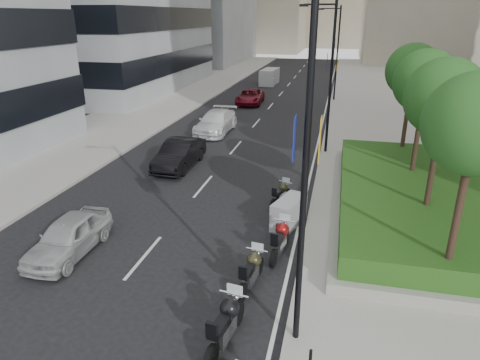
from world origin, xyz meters
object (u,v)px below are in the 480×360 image
(car_c, at_px, (216,122))
(motorcycle_3, at_px, (251,271))
(motorcycle_6, at_px, (281,194))
(car_d, at_px, (250,97))
(lamp_post_2, at_px, (336,49))
(lamp_post_1, at_px, (329,71))
(motorcycle_5, at_px, (289,213))
(delivery_van, at_px, (269,77))
(lamp_post_0, at_px, (299,161))
(car_b, at_px, (179,154))
(motorcycle_2, at_px, (226,324))
(motorcycle_4, at_px, (280,239))
(car_a, at_px, (69,236))

(car_c, bearing_deg, motorcycle_3, -69.48)
(motorcycle_6, bearing_deg, motorcycle_3, -161.73)
(motorcycle_6, height_order, car_d, car_d)
(lamp_post_2, relative_size, car_c, 1.67)
(lamp_post_1, bearing_deg, motorcycle_6, -100.12)
(motorcycle_5, bearing_deg, motorcycle_6, 34.27)
(lamp_post_2, bearing_deg, delivery_van, 130.78)
(lamp_post_0, height_order, car_d, lamp_post_0)
(car_b, bearing_deg, motorcycle_2, -63.65)
(lamp_post_2, xyz_separation_m, car_c, (-7.99, -14.59, -4.28))
(car_c, height_order, car_d, car_c)
(lamp_post_0, height_order, motorcycle_4, lamp_post_0)
(car_d, bearing_deg, motorcycle_6, -77.50)
(motorcycle_4, bearing_deg, car_c, 30.94)
(motorcycle_4, xyz_separation_m, car_a, (-7.46, -1.67, 0.08))
(lamp_post_0, distance_m, car_b, 15.38)
(lamp_post_2, distance_m, car_a, 33.70)
(motorcycle_2, xyz_separation_m, car_c, (-6.37, 20.94, 0.13))
(lamp_post_2, xyz_separation_m, motorcycle_3, (-1.50, -32.86, -4.48))
(lamp_post_0, relative_size, lamp_post_1, 1.00)
(car_b, distance_m, delivery_van, 31.81)
(motorcycle_2, bearing_deg, motorcycle_6, 7.30)
(lamp_post_2, xyz_separation_m, motorcycle_5, (-0.88, -28.35, -4.47))
(motorcycle_3, bearing_deg, lamp_post_2, 5.75)
(lamp_post_0, bearing_deg, lamp_post_2, 90.00)
(motorcycle_3, xyz_separation_m, motorcycle_4, (0.61, 2.18, 0.03))
(lamp_post_2, xyz_separation_m, car_b, (-7.84, -22.49, -4.29))
(lamp_post_0, bearing_deg, car_b, 122.08)
(lamp_post_0, height_order, motorcycle_6, lamp_post_0)
(lamp_post_1, height_order, car_c, lamp_post_1)
(motorcycle_6, bearing_deg, lamp_post_0, -151.90)
(lamp_post_2, height_order, motorcycle_4, lamp_post_2)
(motorcycle_4, distance_m, motorcycle_6, 4.40)
(motorcycle_3, relative_size, motorcycle_5, 1.04)
(motorcycle_5, height_order, car_a, car_a)
(motorcycle_2, bearing_deg, car_c, 25.05)
(lamp_post_1, height_order, lamp_post_2, same)
(motorcycle_6, xyz_separation_m, car_d, (-6.29, 22.94, 0.18))
(car_a, height_order, car_b, car_b)
(lamp_post_1, height_order, car_b, lamp_post_1)
(lamp_post_1, distance_m, car_d, 17.12)
(car_d, bearing_deg, car_b, -93.03)
(lamp_post_2, relative_size, car_a, 2.22)
(motorcycle_6, height_order, car_b, car_b)
(car_c, bearing_deg, car_d, 89.89)
(motorcycle_4, relative_size, motorcycle_5, 1.09)
(lamp_post_2, distance_m, motorcycle_2, 35.85)
(lamp_post_0, distance_m, lamp_post_1, 17.00)
(motorcycle_5, bearing_deg, motorcycle_4, -162.90)
(motorcycle_5, relative_size, car_c, 0.39)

